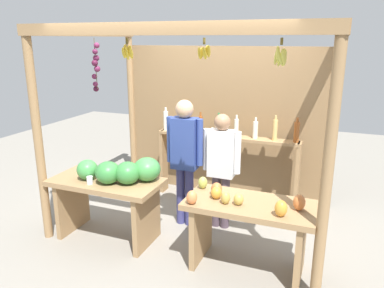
# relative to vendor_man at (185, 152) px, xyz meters

# --- Properties ---
(ground_plane) EXTENTS (12.00, 12.00, 0.00)m
(ground_plane) POSITION_rel_vendor_man_xyz_m (0.13, 0.12, -0.98)
(ground_plane) COLOR gray
(ground_plane) RESTS_ON ground
(market_stall) EXTENTS (3.25, 2.20, 2.49)m
(market_stall) POSITION_rel_vendor_man_xyz_m (0.13, 0.61, 0.46)
(market_stall) COLOR #99754C
(market_stall) RESTS_ON ground
(fruit_counter_left) EXTENTS (1.31, 0.66, 1.02)m
(fruit_counter_left) POSITION_rel_vendor_man_xyz_m (-0.63, -0.66, -0.29)
(fruit_counter_left) COLOR #99754C
(fruit_counter_left) RESTS_ON ground
(fruit_counter_right) EXTENTS (1.31, 0.64, 0.91)m
(fruit_counter_right) POSITION_rel_vendor_man_xyz_m (0.98, -0.67, -0.41)
(fruit_counter_right) COLOR #99754C
(fruit_counter_right) RESTS_ON ground
(bottle_shelf_unit) EXTENTS (2.08, 0.22, 1.35)m
(bottle_shelf_unit) POSITION_rel_vendor_man_xyz_m (0.29, 0.90, -0.17)
(bottle_shelf_unit) COLOR #99754C
(bottle_shelf_unit) RESTS_ON ground
(vendor_man) EXTENTS (0.48, 0.22, 1.64)m
(vendor_man) POSITION_rel_vendor_man_xyz_m (0.00, 0.00, 0.00)
(vendor_man) COLOR #3A3C77
(vendor_man) RESTS_ON ground
(vendor_woman) EXTENTS (0.48, 0.20, 1.48)m
(vendor_woman) POSITION_rel_vendor_man_xyz_m (0.45, 0.10, -0.11)
(vendor_woman) COLOR #4F3F4B
(vendor_woman) RESTS_ON ground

